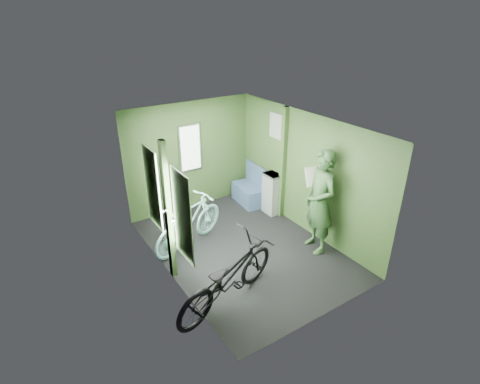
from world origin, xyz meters
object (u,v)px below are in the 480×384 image
at_px(passenger, 320,202).
at_px(waste_box, 272,194).
at_px(bicycle_black, 229,304).
at_px(bench_seat, 250,192).
at_px(bicycle_mint, 191,246).

height_order(passenger, waste_box, passenger).
height_order(bicycle_black, bench_seat, bench_seat).
relative_size(bicycle_mint, waste_box, 1.86).
distance_m(bicycle_black, bicycle_mint, 1.68).
bearing_deg(bench_seat, bicycle_black, -125.34).
relative_size(bicycle_black, bicycle_mint, 1.17).
xyz_separation_m(bicycle_black, passenger, (2.08, 0.36, 0.94)).
relative_size(bicycle_black, passenger, 1.03).
relative_size(bicycle_black, bench_seat, 2.25).
distance_m(bicycle_black, passenger, 2.31).
distance_m(bicycle_mint, passenger, 2.46).
bearing_deg(bench_seat, waste_box, -75.21).
bearing_deg(waste_box, bicycle_mint, -173.98).
height_order(bicycle_mint, passenger, passenger).
xyz_separation_m(bicycle_black, waste_box, (2.23, 1.87, 0.45)).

